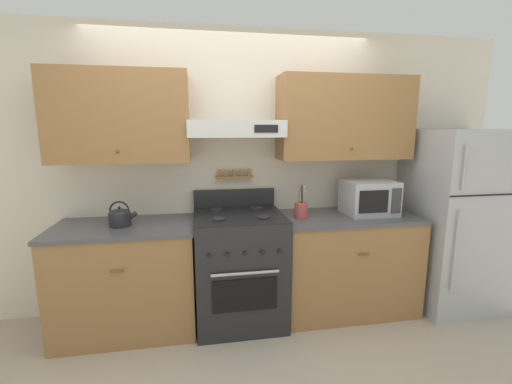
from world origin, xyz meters
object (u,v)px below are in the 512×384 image
at_px(tea_kettle, 120,217).
at_px(microwave, 369,197).
at_px(stove_range, 239,267).
at_px(utensil_crock, 301,209).
at_px(refrigerator, 454,219).

distance_m(tea_kettle, microwave, 2.16).
distance_m(stove_range, tea_kettle, 1.08).
relative_size(tea_kettle, utensil_crock, 0.78).
height_order(tea_kettle, microwave, microwave).
xyz_separation_m(microwave, utensil_crock, (-0.65, -0.02, -0.08)).
relative_size(refrigerator, utensil_crock, 5.85).
bearing_deg(microwave, stove_range, -178.59).
distance_m(refrigerator, microwave, 0.88).
distance_m(refrigerator, utensil_crock, 1.51).
bearing_deg(microwave, utensil_crock, -178.43).
distance_m(refrigerator, tea_kettle, 3.01).
bearing_deg(utensil_crock, refrigerator, -1.74).
relative_size(refrigerator, tea_kettle, 7.46).
bearing_deg(tea_kettle, stove_range, -0.69).
xyz_separation_m(refrigerator, utensil_crock, (-1.50, 0.05, 0.14)).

